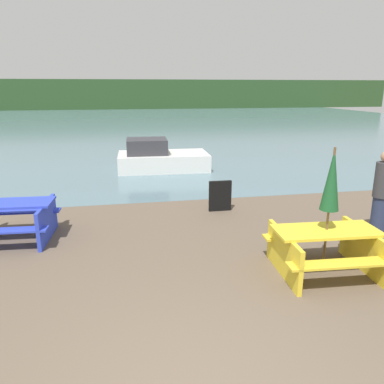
{
  "coord_description": "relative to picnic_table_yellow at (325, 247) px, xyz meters",
  "views": [
    {
      "loc": [
        -0.62,
        -2.73,
        2.92
      ],
      "look_at": [
        0.76,
        4.52,
        0.85
      ],
      "focal_mm": 35.0,
      "sensor_mm": 36.0,
      "label": 1
    }
  ],
  "objects": [
    {
      "name": "water",
      "position": [
        -2.52,
        29.37,
        -0.45
      ],
      "size": [
        60.0,
        50.0,
        0.0
      ],
      "color": "slate",
      "rests_on": "ground_plane"
    },
    {
      "name": "umbrella_darkgreen",
      "position": [
        -0.0,
        0.0,
        1.1
      ],
      "size": [
        0.29,
        0.29,
        2.06
      ],
      "color": "brown",
      "rests_on": "ground_plane"
    },
    {
      "name": "signboard",
      "position": [
        -0.84,
        3.38,
        -0.07
      ],
      "size": [
        0.55,
        0.08,
        0.75
      ],
      "color": "black",
      "rests_on": "ground_plane"
    },
    {
      "name": "far_treeline",
      "position": [
        -2.52,
        49.37,
        1.56
      ],
      "size": [
        80.0,
        1.6,
        4.0
      ],
      "color": "#284723",
      "rests_on": "water"
    },
    {
      "name": "picnic_table_yellow",
      "position": [
        0.0,
        0.0,
        0.0
      ],
      "size": [
        1.73,
        1.47,
        0.74
      ],
      "rotation": [
        0.0,
        0.0,
        -0.06
      ],
      "color": "yellow",
      "rests_on": "ground_plane"
    },
    {
      "name": "person",
      "position": [
        1.89,
        1.24,
        0.43
      ],
      "size": [
        0.35,
        0.35,
        1.74
      ],
      "color": "#283351",
      "rests_on": "ground_plane"
    },
    {
      "name": "boat",
      "position": [
        -1.78,
        8.42,
        -0.02
      ],
      "size": [
        3.3,
        1.9,
        1.14
      ],
      "rotation": [
        0.0,
        0.0,
        -0.03
      ],
      "color": "silver",
      "rests_on": "water"
    },
    {
      "name": "picnic_table_blue",
      "position": [
        -5.33,
        2.37,
        0.01
      ],
      "size": [
        1.68,
        1.47,
        0.78
      ],
      "rotation": [
        0.0,
        0.0,
        -0.06
      ],
      "color": "blue",
      "rests_on": "ground_plane"
    }
  ]
}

